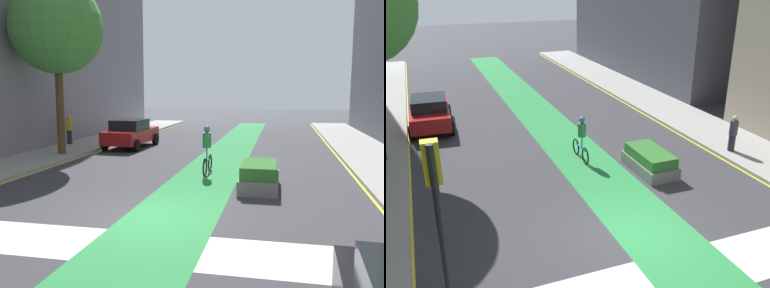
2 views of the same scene
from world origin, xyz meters
TOP-DOWN VIEW (x-y plane):
  - ground_plane at (0.00, 0.00)m, footprint 120.00×120.00m
  - bike_lane_paint at (0.64, 0.00)m, footprint 2.40×60.00m
  - crosswalk_band at (0.00, -2.00)m, footprint 12.00×1.80m
  - car_red_left_far at (-4.85, 11.86)m, footprint 2.16×4.27m
  - cyclist_in_lane at (0.59, 5.52)m, footprint 0.32×1.73m
  - pedestrian_sidewalk_left_a at (-8.38, 11.49)m, footprint 0.34×0.34m
  - street_tree_near at (-6.93, 8.10)m, footprint 4.27×4.27m
  - median_planter at (2.64, 3.61)m, footprint 1.22×2.39m

SIDE VIEW (x-z plane):
  - ground_plane at x=0.00m, z-range 0.00..0.00m
  - crosswalk_band at x=0.00m, z-range 0.00..0.01m
  - bike_lane_paint at x=0.64m, z-range 0.00..0.01m
  - median_planter at x=2.64m, z-range -0.02..0.83m
  - car_red_left_far at x=-4.85m, z-range 0.02..1.59m
  - cyclist_in_lane at x=0.59m, z-range 0.04..1.90m
  - pedestrian_sidewalk_left_a at x=-8.38m, z-range 0.17..1.86m
  - street_tree_near at x=-6.93m, z-range 2.00..10.04m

